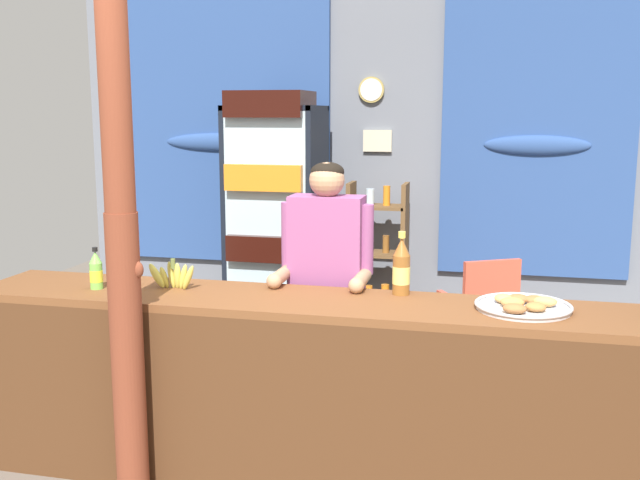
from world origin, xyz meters
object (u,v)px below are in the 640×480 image
object	(u,v)px
soda_bottle_lime_soda	(96,271)
shopkeeper	(326,270)
timber_post	(121,225)
pastry_tray	(523,305)
stall_counter	(323,380)
bottle_shelf_rack	(377,258)
banana_bunch	(173,276)
soda_bottle_iced_tea	(401,268)
plastic_lawn_chair	(482,308)
drink_fridge	(275,206)

from	to	relation	value
soda_bottle_lime_soda	shopkeeper	bearing A→B (deg)	23.52
timber_post	pastry_tray	world-z (taller)	timber_post
shopkeeper	soda_bottle_lime_soda	size ratio (longest dim) A/B	7.30
stall_counter	pastry_tray	world-z (taller)	pastry_tray
timber_post	bottle_shelf_rack	xyz separation A→B (m)	(0.74, 2.82, -0.67)
timber_post	banana_bunch	xyz separation A→B (m)	(0.05, 0.43, -0.33)
bottle_shelf_rack	soda_bottle_iced_tea	size ratio (longest dim) A/B	4.05
pastry_tray	banana_bunch	bearing A→B (deg)	179.42
shopkeeper	banana_bunch	distance (m)	0.82
bottle_shelf_rack	pastry_tray	bearing A→B (deg)	-66.47
timber_post	pastry_tray	distance (m)	1.87
timber_post	stall_counter	bearing A→B (deg)	16.10
stall_counter	banana_bunch	size ratio (longest dim) A/B	13.22
shopkeeper	banana_bunch	bearing A→B (deg)	-152.33
plastic_lawn_chair	soda_bottle_lime_soda	xyz separation A→B (m)	(-1.92, -1.78, 0.55)
soda_bottle_lime_soda	pastry_tray	xyz separation A→B (m)	(2.12, 0.08, -0.07)
pastry_tray	banana_bunch	world-z (taller)	banana_bunch
stall_counter	soda_bottle_iced_tea	world-z (taller)	soda_bottle_iced_tea
pastry_tray	drink_fridge	bearing A→B (deg)	130.14
timber_post	drink_fridge	bearing A→B (deg)	91.16
shopkeeper	bottle_shelf_rack	bearing A→B (deg)	90.90
plastic_lawn_chair	soda_bottle_iced_tea	world-z (taller)	soda_bottle_iced_tea
stall_counter	bottle_shelf_rack	distance (m)	2.57
plastic_lawn_chair	pastry_tray	xyz separation A→B (m)	(0.20, -1.70, 0.48)
plastic_lawn_chair	banana_bunch	size ratio (longest dim) A/B	3.12
banana_bunch	stall_counter	bearing A→B (deg)	-11.51
drink_fridge	shopkeeper	xyz separation A→B (m)	(0.83, -1.79, -0.10)
soda_bottle_lime_soda	timber_post	bearing A→B (deg)	-44.49
soda_bottle_iced_tea	soda_bottle_lime_soda	xyz separation A→B (m)	(-1.54, -0.25, -0.04)
plastic_lawn_chair	stall_counter	bearing A→B (deg)	-111.00
timber_post	soda_bottle_lime_soda	size ratio (longest dim) A/B	12.90
soda_bottle_iced_tea	banana_bunch	size ratio (longest dim) A/B	1.15
shopkeeper	pastry_tray	distance (m)	1.09
stall_counter	shopkeeper	world-z (taller)	shopkeeper
drink_fridge	soda_bottle_lime_soda	bearing A→B (deg)	-96.99
drink_fridge	shopkeeper	size ratio (longest dim) A/B	1.26
pastry_tray	soda_bottle_iced_tea	bearing A→B (deg)	164.43
bottle_shelf_rack	drink_fridge	bearing A→B (deg)	-164.17
timber_post	soda_bottle_lime_soda	world-z (taller)	timber_post
soda_bottle_lime_soda	drink_fridge	bearing A→B (deg)	83.01
timber_post	drink_fridge	world-z (taller)	timber_post
bottle_shelf_rack	soda_bottle_lime_soda	xyz separation A→B (m)	(-1.07, -2.49, 0.37)
soda_bottle_iced_tea	pastry_tray	size ratio (longest dim) A/B	0.72
banana_bunch	soda_bottle_iced_tea	bearing A→B (deg)	7.12
shopkeeper	soda_bottle_iced_tea	distance (m)	0.50
drink_fridge	stall_counter	bearing A→B (deg)	-68.19
shopkeeper	pastry_tray	bearing A→B (deg)	-21.36
plastic_lawn_chair	soda_bottle_iced_tea	distance (m)	1.69
timber_post	plastic_lawn_chair	distance (m)	2.77
stall_counter	soda_bottle_lime_soda	xyz separation A→B (m)	(-1.21, 0.07, 0.45)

